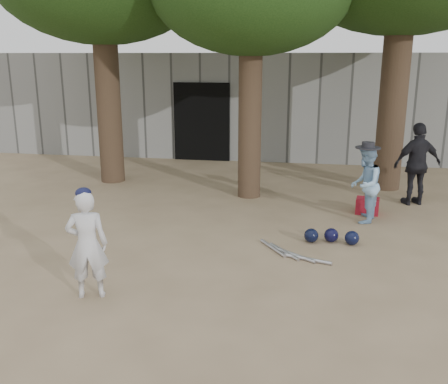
% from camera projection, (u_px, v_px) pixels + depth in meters
% --- Properties ---
extents(ground, '(70.00, 70.00, 0.00)m').
position_uv_depth(ground, '(169.00, 275.00, 6.86)').
color(ground, '#937C5E').
rests_on(ground, ground).
extents(boy_player, '(0.58, 0.46, 1.37)m').
position_uv_depth(boy_player, '(87.00, 245.00, 6.10)').
color(boy_player, silver).
rests_on(boy_player, ground).
extents(spectator_blue, '(0.67, 0.78, 1.39)m').
position_uv_depth(spectator_blue, '(365.00, 184.00, 8.91)').
color(spectator_blue, '#8EB7DB').
rests_on(spectator_blue, ground).
extents(spectator_dark, '(1.05, 0.70, 1.66)m').
position_uv_depth(spectator_dark, '(417.00, 164.00, 9.95)').
color(spectator_dark, black).
rests_on(spectator_dark, ground).
extents(red_bag, '(0.47, 0.38, 0.30)m').
position_uv_depth(red_bag, '(367.00, 206.00, 9.52)').
color(red_bag, '#A31529').
rests_on(red_bag, ground).
extents(back_building, '(16.00, 5.24, 3.00)m').
position_uv_depth(back_building, '(254.00, 101.00, 16.29)').
color(back_building, gray).
rests_on(back_building, ground).
extents(helmet_row, '(0.87, 0.30, 0.23)m').
position_uv_depth(helmet_row, '(331.00, 236.00, 8.02)').
color(helmet_row, black).
rests_on(helmet_row, ground).
extents(bat_pile, '(1.12, 0.81, 0.06)m').
position_uv_depth(bat_pile, '(290.00, 253.00, 7.55)').
color(bat_pile, '#ABAAB0').
rests_on(bat_pile, ground).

